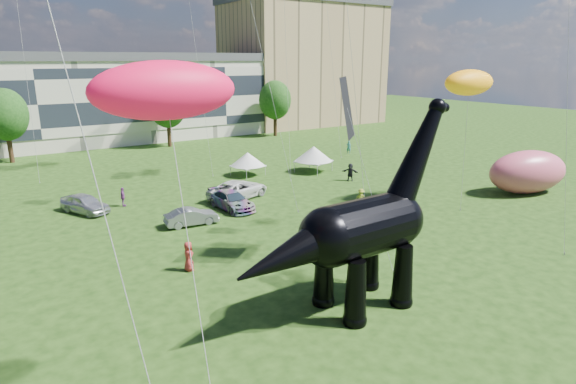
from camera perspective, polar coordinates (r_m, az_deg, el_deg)
ground at (r=24.23m, az=14.28°, el=-15.22°), size 220.00×220.00×0.00m
terrace_row at (r=76.20m, az=-28.03°, el=9.05°), size 78.00×11.00×12.00m
apartment_block at (r=96.45m, az=1.76°, el=14.78°), size 28.00×18.00×22.00m
tree_mid_left at (r=66.91m, az=-30.58°, el=8.32°), size 5.20×5.20×9.44m
tree_mid_right at (r=70.97m, az=-14.14°, el=10.27°), size 5.20×5.20×9.44m
tree_far_right at (r=78.89m, az=-1.55°, el=11.20°), size 5.20×5.20×9.44m
dinosaur_sculpture at (r=23.71m, az=8.15°, el=-4.81°), size 12.96×3.63×10.63m
car_silver at (r=42.68m, az=-22.95°, el=-1.26°), size 3.66×4.95×1.57m
car_grey at (r=37.15m, az=-11.37°, el=-2.89°), size 4.14×1.84×1.32m
car_white at (r=43.56m, az=-5.92°, el=0.31°), size 6.61×4.66×1.67m
car_dark at (r=40.57m, az=-6.68°, el=-0.99°), size 2.41×5.26×1.49m
gazebo_near at (r=51.98m, az=-4.81°, el=3.89°), size 4.27×4.27×2.53m
gazebo_far at (r=53.59m, az=3.05°, el=4.54°), size 5.28×5.28×2.87m
inflatable_pink at (r=50.14m, az=26.54°, el=2.15°), size 8.89×6.16×4.04m
visitors at (r=38.22m, az=-6.60°, el=-1.83°), size 57.77×27.07×1.89m
kites at (r=37.91m, az=12.07°, el=18.12°), size 53.64×50.05×31.26m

